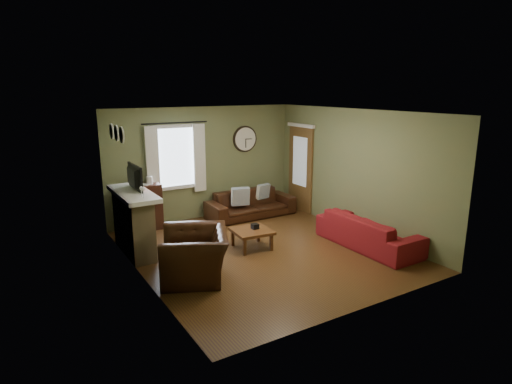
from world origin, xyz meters
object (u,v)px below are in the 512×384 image
bookshelf (142,208)px  coffee_table (252,239)px  sofa_brown (251,204)px  armchair (195,254)px  sofa_red (368,231)px

bookshelf → coffee_table: (1.48, -2.14, -0.31)m
sofa_brown → armchair: size_ratio=1.76×
armchair → bookshelf: bearing=-155.4°
sofa_red → coffee_table: size_ratio=3.08×
bookshelf → sofa_brown: bookshelf is taller
sofa_red → coffee_table: 2.26m
bookshelf → coffee_table: 2.63m
sofa_brown → armchair: (-2.50, -2.45, 0.08)m
sofa_brown → sofa_red: 3.06m
bookshelf → sofa_brown: bearing=-7.4°
sofa_brown → bookshelf: bearing=172.6°
bookshelf → armchair: bookshelf is taller
sofa_brown → sofa_red: bearing=-72.6°
sofa_brown → coffee_table: (-1.05, -1.82, -0.12)m
coffee_table → bookshelf: bearing=124.7°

